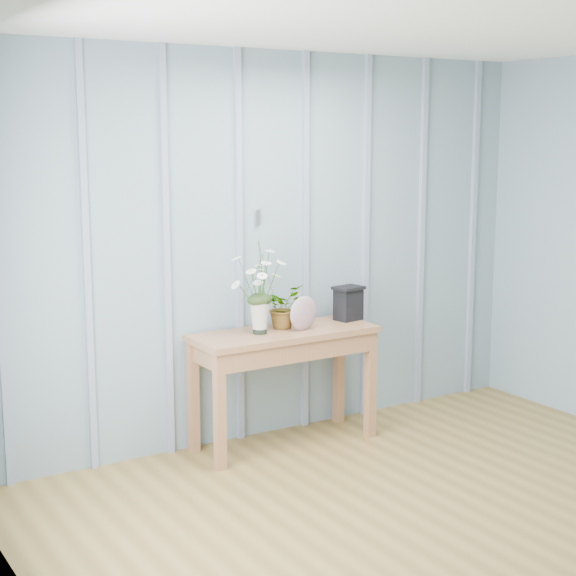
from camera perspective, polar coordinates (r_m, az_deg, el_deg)
ground at (r=4.40m, az=14.83°, el=-17.13°), size 4.50×4.50×0.00m
room_shell at (r=4.60m, az=7.56°, el=9.98°), size 4.00×4.50×2.50m
sideboard at (r=5.61m, az=-0.27°, el=-3.90°), size 1.20×0.45×0.75m
daisy_vase at (r=5.43m, az=-1.85°, el=0.62°), size 0.39×0.30×0.56m
spider_plant at (r=5.62m, az=-0.36°, el=-1.22°), size 0.32×0.30×0.28m
felt_disc_vessel at (r=5.56m, az=1.00°, el=-1.64°), size 0.23×0.10×0.22m
carved_box at (r=5.88m, az=3.92°, el=-0.96°), size 0.21×0.17×0.23m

